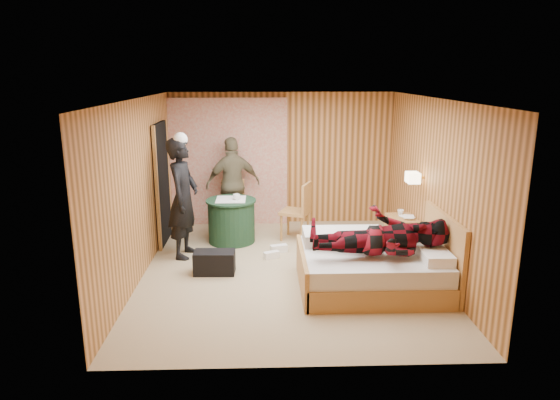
{
  "coord_description": "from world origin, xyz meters",
  "views": [
    {
      "loc": [
        -0.35,
        -6.89,
        2.85
      ],
      "look_at": [
        -0.11,
        0.12,
        1.05
      ],
      "focal_mm": 32.0,
      "sensor_mm": 36.0,
      "label": 1
    }
  ],
  "objects_px": {
    "chair_near": "(300,207)",
    "duffel_bag": "(215,262)",
    "nightstand": "(401,234)",
    "woman_standing": "(183,198)",
    "bed": "(373,266)",
    "chair_far": "(233,202)",
    "round_table": "(231,220)",
    "wall_lamp": "(413,178)",
    "man_at_table": "(233,184)",
    "man_on_bed": "(381,226)"
  },
  "relations": [
    {
      "from": "nightstand",
      "to": "bed",
      "type": "bearing_deg",
      "value": -119.24
    },
    {
      "from": "bed",
      "to": "duffel_bag",
      "type": "relative_size",
      "value": 3.31
    },
    {
      "from": "bed",
      "to": "woman_standing",
      "type": "bearing_deg",
      "value": 154.49
    },
    {
      "from": "chair_near",
      "to": "man_at_table",
      "type": "xyz_separation_m",
      "value": [
        -1.18,
        0.65,
        0.27
      ]
    },
    {
      "from": "nightstand",
      "to": "chair_near",
      "type": "relative_size",
      "value": 0.6
    },
    {
      "from": "wall_lamp",
      "to": "duffel_bag",
      "type": "distance_m",
      "value": 3.24
    },
    {
      "from": "bed",
      "to": "chair_near",
      "type": "bearing_deg",
      "value": 112.7
    },
    {
      "from": "woman_standing",
      "to": "nightstand",
      "type": "bearing_deg",
      "value": -79.29
    },
    {
      "from": "duffel_bag",
      "to": "woman_standing",
      "type": "height_order",
      "value": "woman_standing"
    },
    {
      "from": "duffel_bag",
      "to": "woman_standing",
      "type": "xyz_separation_m",
      "value": [
        -0.53,
        0.75,
        0.78
      ]
    },
    {
      "from": "nightstand",
      "to": "round_table",
      "type": "xyz_separation_m",
      "value": [
        -2.78,
        0.62,
        0.08
      ]
    },
    {
      "from": "round_table",
      "to": "duffel_bag",
      "type": "bearing_deg",
      "value": -96.68
    },
    {
      "from": "nightstand",
      "to": "man_on_bed",
      "type": "height_order",
      "value": "man_on_bed"
    },
    {
      "from": "woman_standing",
      "to": "bed",
      "type": "bearing_deg",
      "value": -105.46
    },
    {
      "from": "wall_lamp",
      "to": "man_at_table",
      "type": "distance_m",
      "value": 3.29
    },
    {
      "from": "man_at_table",
      "to": "chair_near",
      "type": "bearing_deg",
      "value": 133.18
    },
    {
      "from": "bed",
      "to": "duffel_bag",
      "type": "bearing_deg",
      "value": 165.81
    },
    {
      "from": "duffel_bag",
      "to": "round_table",
      "type": "bearing_deg",
      "value": 84.86
    },
    {
      "from": "wall_lamp",
      "to": "man_on_bed",
      "type": "relative_size",
      "value": 0.15
    },
    {
      "from": "wall_lamp",
      "to": "chair_near",
      "type": "xyz_separation_m",
      "value": [
        -1.65,
        0.97,
        -0.71
      ]
    },
    {
      "from": "wall_lamp",
      "to": "chair_far",
      "type": "xyz_separation_m",
      "value": [
        -2.83,
        1.58,
        -0.76
      ]
    },
    {
      "from": "bed",
      "to": "chair_far",
      "type": "height_order",
      "value": "bed"
    },
    {
      "from": "round_table",
      "to": "woman_standing",
      "type": "distance_m",
      "value": 1.12
    },
    {
      "from": "wall_lamp",
      "to": "bed",
      "type": "relative_size",
      "value": 0.13
    },
    {
      "from": "round_table",
      "to": "chair_near",
      "type": "height_order",
      "value": "chair_near"
    },
    {
      "from": "man_on_bed",
      "to": "woman_standing",
      "type": "bearing_deg",
      "value": 150.94
    },
    {
      "from": "chair_near",
      "to": "man_on_bed",
      "type": "distance_m",
      "value": 2.45
    },
    {
      "from": "duffel_bag",
      "to": "woman_standing",
      "type": "bearing_deg",
      "value": 126.97
    },
    {
      "from": "bed",
      "to": "man_on_bed",
      "type": "distance_m",
      "value": 0.69
    },
    {
      "from": "wall_lamp",
      "to": "chair_far",
      "type": "distance_m",
      "value": 3.33
    },
    {
      "from": "woman_standing",
      "to": "round_table",
      "type": "bearing_deg",
      "value": -36.31
    },
    {
      "from": "chair_near",
      "to": "man_on_bed",
      "type": "xyz_separation_m",
      "value": [
        0.87,
        -2.26,
        0.36
      ]
    },
    {
      "from": "round_table",
      "to": "chair_far",
      "type": "height_order",
      "value": "chair_far"
    },
    {
      "from": "nightstand",
      "to": "man_at_table",
      "type": "relative_size",
      "value": 0.35
    },
    {
      "from": "nightstand",
      "to": "woman_standing",
      "type": "height_order",
      "value": "woman_standing"
    },
    {
      "from": "wall_lamp",
      "to": "man_on_bed",
      "type": "xyz_separation_m",
      "value": [
        -0.77,
        -1.29,
        -0.35
      ]
    },
    {
      "from": "round_table",
      "to": "chair_near",
      "type": "distance_m",
      "value": 1.2
    },
    {
      "from": "chair_near",
      "to": "wall_lamp",
      "type": "bearing_deg",
      "value": 81.35
    },
    {
      "from": "bed",
      "to": "round_table",
      "type": "height_order",
      "value": "bed"
    },
    {
      "from": "duffel_bag",
      "to": "man_at_table",
      "type": "distance_m",
      "value": 2.24
    },
    {
      "from": "man_on_bed",
      "to": "wall_lamp",
      "type": "bearing_deg",
      "value": 59.13
    },
    {
      "from": "duffel_bag",
      "to": "chair_near",
      "type": "bearing_deg",
      "value": 49.18
    },
    {
      "from": "chair_far",
      "to": "chair_near",
      "type": "height_order",
      "value": "chair_near"
    },
    {
      "from": "chair_near",
      "to": "duffel_bag",
      "type": "xyz_separation_m",
      "value": [
        -1.35,
        -1.48,
        -0.42
      ]
    },
    {
      "from": "bed",
      "to": "woman_standing",
      "type": "relative_size",
      "value": 1.03
    },
    {
      "from": "nightstand",
      "to": "duffel_bag",
      "type": "height_order",
      "value": "nightstand"
    },
    {
      "from": "chair_far",
      "to": "chair_near",
      "type": "relative_size",
      "value": 0.92
    },
    {
      "from": "wall_lamp",
      "to": "bed",
      "type": "height_order",
      "value": "wall_lamp"
    },
    {
      "from": "nightstand",
      "to": "man_at_table",
      "type": "bearing_deg",
      "value": 154.3
    },
    {
      "from": "bed",
      "to": "woman_standing",
      "type": "distance_m",
      "value": 3.09
    }
  ]
}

